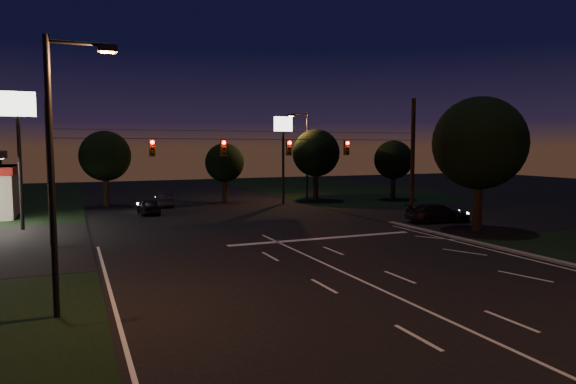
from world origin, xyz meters
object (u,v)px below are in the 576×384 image
car_oncoming_b (164,200)px  tree_right_near (478,144)px  car_oncoming_a (149,206)px  car_cross (438,213)px  utility_pole_right (411,222)px

car_oncoming_b → tree_right_near: bearing=132.8°
car_oncoming_a → car_cross: (18.80, -12.99, 0.05)m
utility_pole_right → car_oncoming_a: 20.96m
car_cross → car_oncoming_b: bearing=54.6°
utility_pole_right → car_oncoming_b: (-15.09, 16.90, 0.66)m
utility_pole_right → car_cross: utility_pole_right is taller
utility_pole_right → tree_right_near: 7.61m
utility_pole_right → car_oncoming_a: utility_pole_right is taller
car_oncoming_a → car_cross: bearing=144.1°
car_cross → car_oncoming_a: bearing=66.9°
car_oncoming_b → utility_pole_right: bearing=137.2°
tree_right_near → car_oncoming_b: (-16.62, 21.73, -5.01)m
car_oncoming_a → car_oncoming_b: car_oncoming_b is taller
tree_right_near → car_oncoming_a: (-18.69, 16.85, -5.03)m
utility_pole_right → car_oncoming_b: 22.67m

